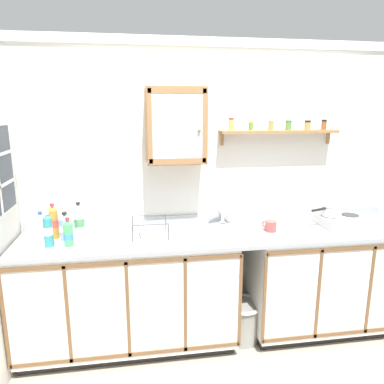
# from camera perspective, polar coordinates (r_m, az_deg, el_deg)

# --- Properties ---
(floor) EXTENTS (6.23, 6.23, 0.00)m
(floor) POSITION_cam_1_polar(r_m,az_deg,el_deg) (3.12, 5.86, -24.89)
(floor) COLOR #9E9384
(floor) RESTS_ON ground
(back_wall) EXTENTS (3.83, 0.07, 2.47)m
(back_wall) POSITION_cam_1_polar(r_m,az_deg,el_deg) (3.17, 3.40, 0.81)
(back_wall) COLOR silver
(back_wall) RESTS_ON ground
(lower_cabinet_run) EXTENTS (1.70, 0.62, 0.90)m
(lower_cabinet_run) POSITION_cam_1_polar(r_m,az_deg,el_deg) (3.07, -9.93, -15.57)
(lower_cabinet_run) COLOR black
(lower_cabinet_run) RESTS_ON ground
(lower_cabinet_run_right) EXTENTS (1.35, 0.62, 0.90)m
(lower_cabinet_run_right) POSITION_cam_1_polar(r_m,az_deg,el_deg) (3.45, 20.12, -12.78)
(lower_cabinet_run_right) COLOR black
(lower_cabinet_run_right) RESTS_ON ground
(countertop) EXTENTS (3.19, 0.64, 0.03)m
(countertop) POSITION_cam_1_polar(r_m,az_deg,el_deg) (2.95, 4.68, -6.76)
(countertop) COLOR #9EA3A8
(countertop) RESTS_ON lower_cabinet_run
(backsplash) EXTENTS (3.19, 0.02, 0.08)m
(backsplash) POSITION_cam_1_polar(r_m,az_deg,el_deg) (3.21, 3.46, -4.08)
(backsplash) COLOR #9EA3A8
(backsplash) RESTS_ON countertop
(sink) EXTENTS (0.50, 0.42, 0.47)m
(sink) POSITION_cam_1_polar(r_m,az_deg,el_deg) (3.00, 5.84, -5.95)
(sink) COLOR silver
(sink) RESTS_ON countertop
(hot_plate_stove) EXTENTS (0.37, 0.32, 0.09)m
(hot_plate_stove) POSITION_cam_1_polar(r_m,az_deg,el_deg) (3.37, 22.51, -4.21)
(hot_plate_stove) COLOR silver
(hot_plate_stove) RESTS_ON countertop
(saucepan) EXTENTS (0.31, 0.18, 0.09)m
(saucepan) POSITION_cam_1_polar(r_m,az_deg,el_deg) (3.31, 21.08, -2.65)
(saucepan) COLOR silver
(saucepan) RESTS_ON hot_plate_stove
(bottle_opaque_white_0) EXTENTS (0.07, 0.07, 0.24)m
(bottle_opaque_white_0) POSITION_cam_1_polar(r_m,az_deg,el_deg) (2.94, -22.67, -5.30)
(bottle_opaque_white_0) COLOR white
(bottle_opaque_white_0) RESTS_ON countertop
(bottle_water_clear_1) EXTENTS (0.07, 0.07, 0.28)m
(bottle_water_clear_1) POSITION_cam_1_polar(r_m,az_deg,el_deg) (2.97, -17.38, -4.35)
(bottle_water_clear_1) COLOR silver
(bottle_water_clear_1) RESTS_ON countertop
(bottle_water_blue_2) EXTENTS (0.08, 0.08, 0.22)m
(bottle_water_blue_2) POSITION_cam_1_polar(r_m,az_deg,el_deg) (2.93, -19.34, -5.27)
(bottle_water_blue_2) COLOR #8CB7E0
(bottle_water_blue_2) RESTS_ON countertop
(bottle_juice_amber_3) EXTENTS (0.07, 0.07, 0.28)m
(bottle_juice_amber_3) POSITION_cam_1_polar(r_m,az_deg,el_deg) (2.98, -21.00, -4.49)
(bottle_juice_amber_3) COLOR gold
(bottle_juice_amber_3) RESTS_ON countertop
(bottle_detergent_teal_4) EXTENTS (0.06, 0.06, 0.26)m
(bottle_detergent_teal_4) POSITION_cam_1_polar(r_m,az_deg,el_deg) (2.82, -21.73, -5.66)
(bottle_detergent_teal_4) COLOR teal
(bottle_detergent_teal_4) RESTS_ON countertop
(bottle_soda_green_5) EXTENTS (0.07, 0.07, 0.21)m
(bottle_soda_green_5) POSITION_cam_1_polar(r_m,az_deg,el_deg) (2.79, -18.91, -6.21)
(bottle_soda_green_5) COLOR #4CB266
(bottle_soda_green_5) RESTS_ON countertop
(dish_rack) EXTENTS (0.29, 0.27, 0.17)m
(dish_rack) POSITION_cam_1_polar(r_m,az_deg,el_deg) (2.86, -6.86, -6.60)
(dish_rack) COLOR #B2B2B7
(dish_rack) RESTS_ON countertop
(mug) EXTENTS (0.10, 0.12, 0.09)m
(mug) POSITION_cam_1_polar(r_m,az_deg,el_deg) (3.04, 12.25, -5.26)
(mug) COLOR #B24C47
(mug) RESTS_ON countertop
(wall_cabinet) EXTENTS (0.47, 0.28, 0.59)m
(wall_cabinet) POSITION_cam_1_polar(r_m,az_deg,el_deg) (2.90, -2.57, 10.39)
(wall_cabinet) COLOR #996B42
(spice_shelf) EXTENTS (1.02, 0.14, 0.23)m
(spice_shelf) POSITION_cam_1_polar(r_m,az_deg,el_deg) (3.18, 13.62, 9.42)
(spice_shelf) COLOR #996B42
(trash_bin) EXTENTS (0.33, 0.33, 0.34)m
(trash_bin) POSITION_cam_1_polar(r_m,az_deg,el_deg) (3.26, 7.89, -19.30)
(trash_bin) COLOR gray
(trash_bin) RESTS_ON ground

